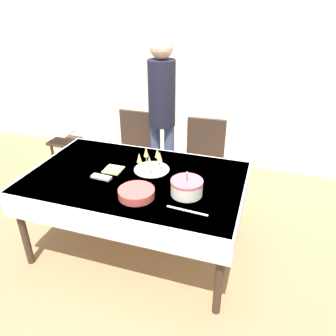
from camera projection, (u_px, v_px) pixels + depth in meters
The scene contains 13 objects.
ground_plane at pixel (139, 245), 3.05m from camera, with size 12.00×12.00×0.00m, color #93704C.
wall_back at pixel (194, 60), 4.03m from camera, with size 8.00×0.05×2.70m.
dining_table at pixel (136, 187), 2.74m from camera, with size 1.78×1.12×0.74m.
dining_chair_far_left at pixel (135, 151), 3.65m from camera, with size 0.42×0.42×0.95m.
dining_chair_far_right at pixel (203, 161), 3.43m from camera, with size 0.44×0.44×0.95m.
birthday_cake at pixel (187, 187), 2.43m from camera, with size 0.24×0.24×0.19m.
champagne_tray at pixel (151, 162), 2.75m from camera, with size 0.30×0.30×0.18m.
plate_stack_main at pixel (136, 193), 2.41m from camera, with size 0.27×0.27×0.06m.
cake_knife at pixel (187, 211), 2.27m from camera, with size 0.30×0.04×0.00m.
fork_pile at pixel (101, 177), 2.66m from camera, with size 0.17×0.07×0.02m.
napkin_pile at pixel (113, 170), 2.78m from camera, with size 0.15×0.15×0.01m.
person_standing at pixel (162, 105), 3.37m from camera, with size 0.28×0.28×1.74m.
high_chair at pixel (64, 147), 3.83m from camera, with size 0.33×0.35×0.71m.
Camera 1 is at (0.98, -2.15, 2.08)m, focal length 35.00 mm.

